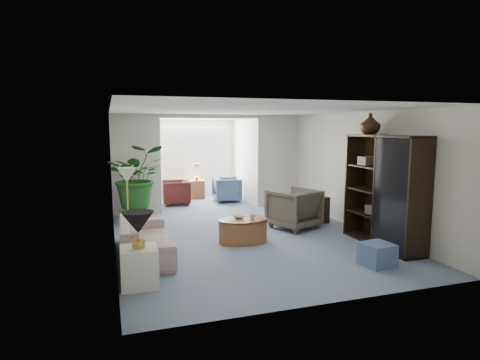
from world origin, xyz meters
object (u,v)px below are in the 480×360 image
object	(u,v)px
coffee_bowl	(239,217)
framed_picture	(364,150)
ottoman	(377,255)
sunroom_chair_blue	(227,189)
end_table	(139,267)
floor_lamp	(127,175)
side_table_dark	(316,209)
sunroom_table	(197,189)
table_lamp	(138,223)
coffee_cup	(252,217)
wingback_chair	(294,208)
plant_pot	(138,214)
coffee_table	(243,231)
entertainment_cabinet	(384,191)
sunroom_chair_maroon	(176,192)
cabinet_urn	(370,124)
sofa	(145,238)

from	to	relation	value
coffee_bowl	framed_picture	bearing A→B (deg)	-1.77
ottoman	sunroom_chair_blue	bearing A→B (deg)	96.61
end_table	floor_lamp	distance (m)	2.81
end_table	side_table_dark	xyz separation A→B (m)	(4.14, 2.57, 0.03)
framed_picture	ottoman	bearing A→B (deg)	-118.27
end_table	side_table_dark	size ratio (longest dim) A/B	0.91
coffee_bowl	sunroom_table	bearing A→B (deg)	87.58
table_lamp	coffee_cup	bearing A→B (deg)	33.87
end_table	coffee_bowl	bearing A→B (deg)	40.01
framed_picture	wingback_chair	distance (m)	1.90
end_table	floor_lamp	world-z (taller)	floor_lamp
plant_pot	coffee_cup	bearing A→B (deg)	-52.56
coffee_bowl	wingback_chair	bearing A→B (deg)	22.62
side_table_dark	coffee_table	bearing A→B (deg)	-154.44
end_table	coffee_cup	size ratio (longest dim) A/B	5.12
table_lamp	ottoman	bearing A→B (deg)	-5.20
wingback_chair	entertainment_cabinet	bearing A→B (deg)	98.42
framed_picture	table_lamp	bearing A→B (deg)	-161.25
framed_picture	entertainment_cabinet	size ratio (longest dim) A/B	0.25
framed_picture	sunroom_chair_blue	bearing A→B (deg)	112.76
framed_picture	floor_lamp	xyz separation A→B (m)	(-4.68, 1.05, -0.45)
wingback_chair	sunroom_chair_blue	bearing A→B (deg)	-104.31
end_table	floor_lamp	bearing A→B (deg)	90.22
floor_lamp	sunroom_chair_maroon	distance (m)	3.52
coffee_bowl	wingback_chair	world-z (taller)	wingback_chair
cabinet_urn	table_lamp	bearing A→B (deg)	-166.15
floor_lamp	coffee_bowl	distance (m)	2.35
cabinet_urn	sunroom_table	world-z (taller)	cabinet_urn
side_table_dark	cabinet_urn	bearing A→B (deg)	-78.32
framed_picture	coffee_table	xyz separation A→B (m)	(-2.63, -0.02, -1.47)
sofa	sunroom_chair_maroon	xyz separation A→B (m)	(1.24, 4.36, 0.04)
end_table	coffee_cup	world-z (taller)	coffee_cup
end_table	wingback_chair	size ratio (longest dim) A/B	0.58
coffee_cup	sunroom_chair_blue	size ratio (longest dim) A/B	0.14
sofa	wingback_chair	world-z (taller)	wingback_chair
cabinet_urn	sunroom_chair_maroon	distance (m)	5.83
framed_picture	table_lamp	size ratio (longest dim) A/B	1.14
coffee_bowl	side_table_dark	world-z (taller)	side_table_dark
sunroom_table	framed_picture	bearing A→B (deg)	-63.03
table_lamp	wingback_chair	bearing A→B (deg)	33.47
framed_picture	entertainment_cabinet	xyz separation A→B (m)	(-0.23, -0.99, -0.68)
wingback_chair	side_table_dark	world-z (taller)	wingback_chair
end_table	side_table_dark	world-z (taller)	side_table_dark
plant_pot	sunroom_chair_maroon	size ratio (longest dim) A/B	0.53
table_lamp	floor_lamp	xyz separation A→B (m)	(-0.01, 2.64, 0.35)
end_table	plant_pot	distance (m)	3.98
sofa	cabinet_urn	bearing A→B (deg)	-91.62
coffee_table	entertainment_cabinet	world-z (taller)	entertainment_cabinet
coffee_table	wingback_chair	world-z (taller)	wingback_chair
framed_picture	sofa	world-z (taller)	framed_picture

